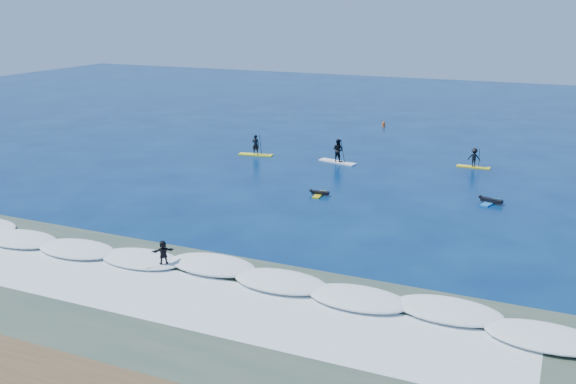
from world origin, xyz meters
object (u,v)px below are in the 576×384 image
at_px(prone_paddler_near, 319,193).
at_px(marker_buoy, 384,124).
at_px(prone_paddler_far, 490,201).
at_px(wave_surfer, 163,254).
at_px(sup_paddler_right, 474,159).
at_px(sup_paddler_left, 256,148).
at_px(sup_paddler_center, 338,152).

xyz_separation_m(prone_paddler_near, marker_buoy, (-2.89, 26.93, 0.19)).
height_order(prone_paddler_far, wave_surfer, wave_surfer).
height_order(sup_paddler_right, wave_surfer, sup_paddler_right).
distance_m(sup_paddler_left, sup_paddler_center, 7.62).
height_order(wave_surfer, marker_buoy, wave_surfer).
xyz_separation_m(sup_paddler_left, prone_paddler_near, (9.68, -9.24, -0.54)).
bearing_deg(sup_paddler_center, wave_surfer, -77.75).
relative_size(sup_paddler_center, prone_paddler_far, 1.58).
bearing_deg(marker_buoy, prone_paddler_near, -83.86).
xyz_separation_m(sup_paddler_left, prone_paddler_far, (21.02, -6.27, -0.52)).
bearing_deg(prone_paddler_near, sup_paddler_center, 8.13).
height_order(sup_paddler_right, prone_paddler_near, sup_paddler_right).
bearing_deg(wave_surfer, sup_paddler_right, 24.36).
height_order(sup_paddler_center, marker_buoy, sup_paddler_center).
bearing_deg(marker_buoy, sup_paddler_center, -87.27).
relative_size(sup_paddler_center, sup_paddler_right, 1.29).
bearing_deg(marker_buoy, prone_paddler_far, -59.28).
height_order(sup_paddler_left, marker_buoy, sup_paddler_left).
bearing_deg(sup_paddler_left, prone_paddler_far, -25.53).
bearing_deg(sup_paddler_right, sup_paddler_center, -165.27).
relative_size(sup_paddler_left, wave_surfer, 1.83).
height_order(sup_paddler_center, sup_paddler_right, sup_paddler_center).
bearing_deg(sup_paddler_right, wave_surfer, -112.35).
xyz_separation_m(sup_paddler_center, marker_buoy, (-0.82, 17.27, -0.57)).
height_order(sup_paddler_center, wave_surfer, sup_paddler_center).
distance_m(sup_paddler_center, marker_buoy, 17.30).
relative_size(sup_paddler_right, prone_paddler_near, 1.45).
xyz_separation_m(wave_surfer, marker_buoy, (-0.29, 42.29, -0.46)).
xyz_separation_m(prone_paddler_near, wave_surfer, (-2.61, -15.36, 0.65)).
bearing_deg(prone_paddler_far, sup_paddler_center, 79.76).
bearing_deg(wave_surfer, prone_paddler_far, 9.35).
distance_m(prone_paddler_far, marker_buoy, 27.87).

